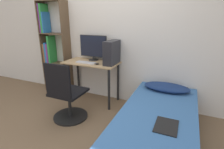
% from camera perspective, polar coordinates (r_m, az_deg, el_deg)
% --- Properties ---
extents(ground_plane, '(14.00, 14.00, 0.00)m').
position_cam_1_polar(ground_plane, '(2.59, -14.06, -19.89)').
color(ground_plane, brown).
extents(wall_back, '(8.00, 0.05, 2.50)m').
position_cam_1_polar(wall_back, '(3.32, -0.04, 12.58)').
color(wall_back, silver).
rests_on(wall_back, ground_plane).
extents(desk, '(1.02, 0.52, 0.78)m').
position_cam_1_polar(desk, '(3.32, -6.73, 1.71)').
color(desk, tan).
rests_on(desk, ground_plane).
extents(bookshelf, '(0.60, 0.26, 1.89)m').
position_cam_1_polar(bookshelf, '(3.98, -19.07, 7.31)').
color(bookshelf, brown).
rests_on(bookshelf, ground_plane).
extents(office_chair, '(0.55, 0.55, 0.96)m').
position_cam_1_polar(office_chair, '(2.85, -14.57, -7.58)').
color(office_chair, black).
rests_on(office_chair, ground_plane).
extents(bed, '(0.94, 1.99, 0.45)m').
position_cam_1_polar(bed, '(2.43, 14.47, -16.31)').
color(bed, '#4C3D2D').
rests_on(bed, ground_plane).
extents(pillow, '(0.72, 0.36, 0.11)m').
position_cam_1_polar(pillow, '(2.95, 17.39, -3.96)').
color(pillow, navy).
rests_on(pillow, bed).
extents(magazine, '(0.24, 0.32, 0.01)m').
position_cam_1_polar(magazine, '(2.06, 17.30, -15.74)').
color(magazine, black).
rests_on(magazine, bed).
extents(monitor, '(0.56, 0.19, 0.48)m').
position_cam_1_polar(monitor, '(3.38, -6.17, 8.88)').
color(monitor, black).
rests_on(monitor, desk).
extents(keyboard, '(0.37, 0.12, 0.02)m').
position_cam_1_polar(keyboard, '(3.22, -8.52, 3.89)').
color(keyboard, silver).
rests_on(keyboard, desk).
extents(pc_tower, '(0.17, 0.41, 0.41)m').
position_cam_1_polar(pc_tower, '(3.09, -0.04, 7.21)').
color(pc_tower, '#232328').
rests_on(pc_tower, desk).
extents(mouse, '(0.06, 0.09, 0.02)m').
position_cam_1_polar(mouse, '(3.11, -4.80, 3.48)').
color(mouse, black).
rests_on(mouse, desk).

